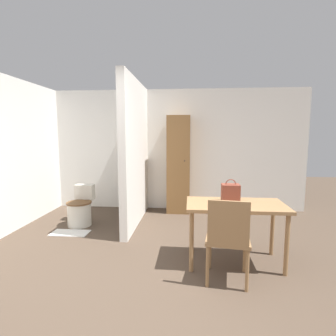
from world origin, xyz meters
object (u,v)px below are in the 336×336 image
at_px(wooden_chair, 228,236).
at_px(wooden_cabinet, 179,165).
at_px(dining_table, 235,211).
at_px(toilet, 81,209).
at_px(handbag, 230,193).

bearing_deg(wooden_chair, wooden_cabinet, 111.62).
xyz_separation_m(dining_table, wooden_chair, (-0.15, -0.46, -0.14)).
relative_size(dining_table, toilet, 1.75).
distance_m(handbag, wooden_cabinet, 2.18).
bearing_deg(toilet, wooden_chair, -35.47).
relative_size(dining_table, wooden_cabinet, 0.60).
relative_size(toilet, handbag, 2.36).
distance_m(wooden_chair, wooden_cabinet, 2.70).
xyz_separation_m(toilet, handbag, (2.41, -1.11, 0.59)).
height_order(wooden_chair, toilet, wooden_chair).
bearing_deg(wooden_chair, dining_table, 79.88).
xyz_separation_m(toilet, wooden_cabinet, (1.68, 0.94, 0.70)).
height_order(dining_table, handbag, handbag).
height_order(toilet, handbag, handbag).
distance_m(dining_table, wooden_cabinet, 2.28).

